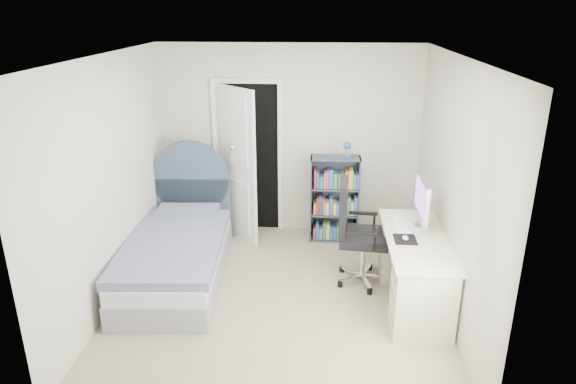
# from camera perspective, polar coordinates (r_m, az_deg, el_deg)

# --- Properties ---
(room_shell) EXTENTS (3.50, 3.70, 2.60)m
(room_shell) POSITION_cam_1_polar(r_m,az_deg,el_deg) (5.08, -1.11, 0.67)
(room_shell) COLOR gray
(room_shell) RESTS_ON ground
(door) EXTENTS (0.92, 0.61, 2.06)m
(door) POSITION_cam_1_polar(r_m,az_deg,el_deg) (6.72, -5.31, 3.55)
(door) COLOR black
(door) RESTS_ON ground
(bed) EXTENTS (1.15, 2.23, 1.34)m
(bed) POSITION_cam_1_polar(r_m,az_deg,el_deg) (6.01, -12.09, -6.40)
(bed) COLOR gray
(bed) RESTS_ON ground
(nightstand) EXTENTS (0.36, 0.36, 0.54)m
(nightstand) POSITION_cam_1_polar(r_m,az_deg,el_deg) (7.10, -10.36, -1.62)
(nightstand) COLOR tan
(nightstand) RESTS_ON ground
(floor_lamp) EXTENTS (0.18, 0.18, 1.27)m
(floor_lamp) POSITION_cam_1_polar(r_m,az_deg,el_deg) (6.81, -6.26, -0.85)
(floor_lamp) COLOR silver
(floor_lamp) RESTS_ON ground
(bookcase) EXTENTS (0.63, 0.27, 1.34)m
(bookcase) POSITION_cam_1_polar(r_m,az_deg,el_deg) (6.70, 5.30, -1.08)
(bookcase) COLOR #3C4653
(bookcase) RESTS_ON ground
(desk) EXTENTS (0.61, 1.52, 1.24)m
(desk) POSITION_cam_1_polar(r_m,az_deg,el_deg) (5.48, 13.82, -8.06)
(desk) COLOR beige
(desk) RESTS_ON ground
(office_chair) EXTENTS (0.61, 0.63, 1.18)m
(office_chair) POSITION_cam_1_polar(r_m,az_deg,el_deg) (5.66, 7.53, -3.97)
(office_chair) COLOR silver
(office_chair) RESTS_ON ground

